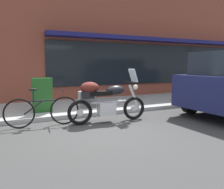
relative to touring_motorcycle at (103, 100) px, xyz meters
The scene contains 5 objects.
ground_plane 0.82m from the touring_motorcycle, 118.34° to the right, with size 80.00×80.00×0.00m, color #3B3B3B.
storefront_building 8.19m from the touring_motorcycle, 28.21° to the left, with size 22.29×0.90×6.30m.
touring_motorcycle is the anchor object (origin of this frame).
parked_bicycle 1.53m from the touring_motorcycle, behind, with size 1.77×0.48×0.95m.
sandwich_board_sign 1.92m from the touring_motorcycle, 134.55° to the left, with size 0.55×0.43×1.01m.
Camera 1 is at (-1.89, -4.74, 1.49)m, focal length 35.28 mm.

